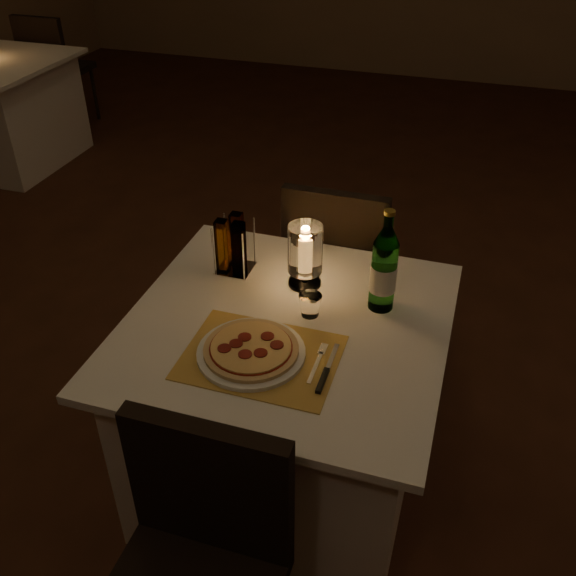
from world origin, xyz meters
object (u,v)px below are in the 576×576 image
(tumbler, at_px, (310,305))
(hurricane_candle, at_px, (305,251))
(chair_near, at_px, (197,556))
(plate, at_px, (251,353))
(pizza, at_px, (251,348))
(chair_far, at_px, (338,258))
(water_bottle, at_px, (384,270))
(main_table, at_px, (286,406))

(tumbler, height_order, hurricane_candle, hurricane_candle)
(chair_near, distance_m, hurricane_candle, 0.99)
(plate, xyz_separation_m, pizza, (-0.00, 0.00, 0.02))
(plate, bearing_deg, chair_far, 86.80)
(chair_near, relative_size, water_bottle, 2.56)
(hurricane_candle, bearing_deg, chair_far, 89.40)
(water_bottle, relative_size, hurricane_candle, 1.57)
(pizza, relative_size, tumbler, 3.78)
(hurricane_candle, bearing_deg, plate, -96.33)
(main_table, xyz_separation_m, chair_near, (-0.00, -0.71, 0.18))
(chair_near, height_order, chair_far, same)
(main_table, height_order, pizza, pizza)
(plate, bearing_deg, hurricane_candle, 83.67)
(chair_near, relative_size, hurricane_candle, 4.02)
(chair_near, relative_size, chair_far, 1.00)
(chair_near, distance_m, plate, 0.57)
(chair_near, height_order, tumbler, chair_near)
(pizza, xyz_separation_m, hurricane_candle, (0.04, 0.40, 0.10))
(water_bottle, bearing_deg, plate, -131.67)
(water_bottle, bearing_deg, chair_far, 116.22)
(chair_far, relative_size, hurricane_candle, 4.02)
(chair_near, distance_m, tumbler, 0.81)
(hurricane_candle, bearing_deg, pizza, -96.34)
(tumbler, height_order, water_bottle, water_bottle)
(chair_far, bearing_deg, water_bottle, -63.78)
(plate, distance_m, water_bottle, 0.49)
(chair_far, xyz_separation_m, tumbler, (0.06, -0.65, 0.23))
(chair_near, height_order, hurricane_candle, hurricane_candle)
(plate, bearing_deg, water_bottle, 48.33)
(chair_near, distance_m, water_bottle, 0.99)
(plate, distance_m, pizza, 0.02)
(tumbler, relative_size, hurricane_candle, 0.33)
(chair_far, height_order, water_bottle, water_bottle)
(water_bottle, bearing_deg, chair_near, -106.64)
(plate, bearing_deg, pizza, 128.94)
(chair_far, xyz_separation_m, plate, (-0.05, -0.89, 0.20))
(pizza, bearing_deg, chair_near, -84.65)
(water_bottle, bearing_deg, main_table, -146.68)
(chair_near, xyz_separation_m, water_bottle, (0.27, 0.89, 0.33))
(pizza, xyz_separation_m, tumbler, (0.11, 0.24, 0.01))
(pizza, bearing_deg, chair_far, 86.80)
(main_table, bearing_deg, chair_far, 90.00)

